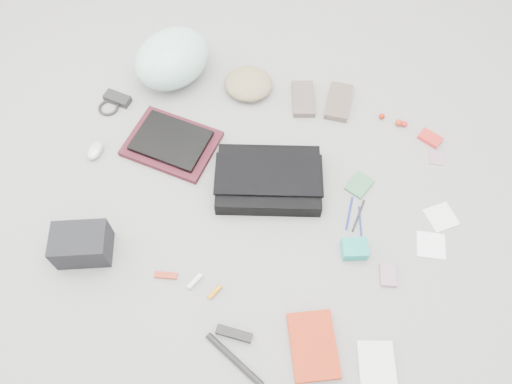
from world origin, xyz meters
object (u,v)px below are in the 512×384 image
(bike_helmet, at_px, (172,58))
(accordion_wallet, at_px, (355,249))
(messenger_bag, at_px, (269,180))
(laptop, at_px, (171,141))
(camera_bag, at_px, (82,244))
(book_red, at_px, (313,345))

(bike_helmet, relative_size, accordion_wallet, 3.85)
(bike_helmet, height_order, accordion_wallet, bike_helmet)
(messenger_bag, height_order, laptop, messenger_bag)
(camera_bag, height_order, book_red, camera_bag)
(laptop, height_order, bike_helmet, bike_helmet)
(messenger_bag, xyz_separation_m, camera_bag, (-0.56, -0.50, 0.03))
(laptop, xyz_separation_m, camera_bag, (-0.11, -0.55, 0.03))
(accordion_wallet, bearing_deg, book_red, -118.12)
(laptop, height_order, camera_bag, camera_bag)
(laptop, distance_m, camera_bag, 0.57)
(book_red, bearing_deg, camera_bag, 151.30)
(book_red, bearing_deg, laptop, 117.51)
(bike_helmet, xyz_separation_m, accordion_wallet, (0.99, -0.60, -0.09))
(accordion_wallet, bearing_deg, messenger_bag, 135.34)
(laptop, relative_size, accordion_wallet, 3.15)
(book_red, bearing_deg, bike_helmet, 108.89)
(bike_helmet, bearing_deg, messenger_bag, -12.85)
(accordion_wallet, bearing_deg, camera_bag, 178.17)
(messenger_bag, bearing_deg, camera_bag, -155.34)
(messenger_bag, relative_size, bike_helmet, 1.14)
(laptop, bearing_deg, messenger_bag, -2.15)
(laptop, xyz_separation_m, book_red, (0.79, -0.62, -0.02))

